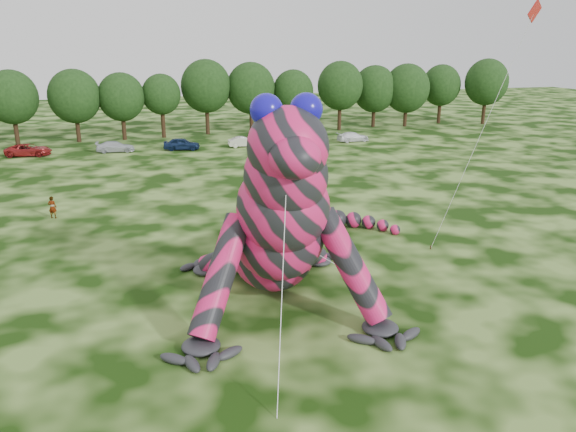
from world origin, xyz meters
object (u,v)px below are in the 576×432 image
Objects in this scene: tree_6 at (13,108)px; tree_12 at (293,101)px; tree_9 at (162,106)px; tree_11 at (251,98)px; flying_kite at (526,30)px; car_6 at (302,135)px; tree_10 at (206,97)px; inflatable_gecko at (268,187)px; tree_16 at (441,94)px; spectator_3 at (315,166)px; spectator_5 at (271,198)px; tree_15 at (406,95)px; car_4 at (182,144)px; car_7 at (353,137)px; car_2 at (28,150)px; tree_13 at (340,96)px; tree_17 at (486,92)px; tree_7 at (75,106)px; car_3 at (115,147)px; car_5 at (244,142)px; spectator_0 at (52,207)px; tree_14 at (374,96)px.

tree_12 is at bearing 1.61° from tree_6.
tree_11 is at bearing 3.82° from tree_9.
car_6 is at bearing 87.93° from flying_kite.
tree_12 is at bearing -3.80° from tree_10.
inflatable_gecko is 2.29× the size of tree_16.
car_6 is at bearing -79.02° from spectator_3.
inflatable_gecko is 2.13× the size of tree_11.
tree_15 is at bearing 117.70° from spectator_5.
car_4 is 1.00× the size of car_7.
inflatable_gecko is 4.90× the size of car_4.
car_4 reaches higher than car_2.
car_4 is at bearing -157.71° from tree_13.
car_7 is at bearing -159.65° from tree_17.
car_2 is at bearing -120.13° from tree_7.
tree_11 is 13.39m from tree_13.
tree_16 reaches higher than car_3.
car_2 is at bearing 97.97° from car_4.
tree_7 is 1.01× the size of tree_16.
tree_9 is 30.68m from spectator_3.
tree_6 is 7.48m from tree_7.
flying_kite is 1.45× the size of tree_10.
tree_7 is at bearing -178.86° from tree_15.
inflatable_gecko is at bearing -148.45° from car_2.
car_5 is (27.75, -9.76, -4.11)m from tree_6.
tree_7 is at bearing -176.67° from tree_11.
tree_10 reaches higher than car_2.
spectator_5 is at bearing -91.32° from tree_10.
car_2 is 2.92× the size of spectator_5.
tree_11 is at bearing -104.16° from spectator_0.
inflatable_gecko reaches higher than tree_7.
spectator_3 is (-19.70, -29.10, -3.81)m from tree_14.
spectator_3 is at bearing -129.93° from car_3.
car_6 is at bearing -70.85° from car_5.
car_6 is (24.29, 1.87, 0.00)m from car_3.
spectator_5 is at bearing 140.13° from car_7.
car_7 is at bearing -125.47° from spectator_0.
car_7 is at bearing -140.48° from tree_15.
car_3 is 15.63m from car_5.
tree_9 is 1.98× the size of car_7.
flying_kite reaches higher than tree_15.
tree_12 is 0.95× the size of tree_14.
tree_13 reaches higher than tree_9.
car_5 is at bearing 149.70° from spectator_5.
car_6 is at bearing -59.06° from tree_11.
spectator_3 is at bearing -48.74° from tree_7.
car_5 is 2.24× the size of spectator_5.
tree_16 is 2.14× the size of car_4.
spectator_0 is (-28.78, -28.38, 0.20)m from car_6.
tree_16 is at bearing 2.65° from tree_7.
tree_10 reaches higher than spectator_0.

